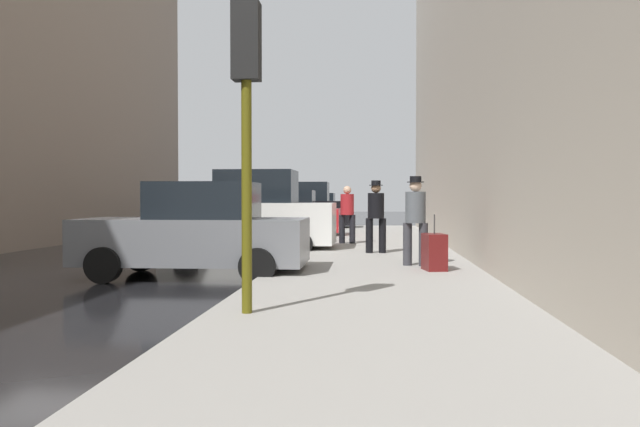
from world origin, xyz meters
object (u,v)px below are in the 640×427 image
(parked_red_hatchback, at_px, (284,216))
(rolling_suitcase, at_px, (434,252))
(pedestrian_with_beanie, at_px, (415,216))
(pedestrian_in_red_jacket, at_px, (347,211))
(parked_white_van, at_px, (252,215))
(fire_hydrant, at_px, (324,231))
(traffic_light, at_px, (247,89))
(parked_blue_sedan, at_px, (315,210))
(parked_gray_coupe, at_px, (197,232))
(parked_black_suv, at_px, (303,208))
(pedestrian_with_fedora, at_px, (376,213))

(parked_red_hatchback, height_order, rolling_suitcase, parked_red_hatchback)
(pedestrian_with_beanie, distance_m, pedestrian_in_red_jacket, 6.30)
(parked_white_van, relative_size, fire_hydrant, 6.54)
(fire_hydrant, relative_size, traffic_light, 0.20)
(parked_blue_sedan, xyz_separation_m, pedestrian_in_red_jacket, (2.52, -16.04, 0.26))
(parked_blue_sedan, xyz_separation_m, pedestrian_with_beanie, (4.14, -22.13, 0.29))
(parked_white_van, bearing_deg, traffic_light, -79.03)
(pedestrian_with_beanie, bearing_deg, parked_gray_coupe, -166.05)
(parked_black_suv, bearing_deg, pedestrian_with_fedora, -76.00)
(pedestrian_with_beanie, height_order, pedestrian_with_fedora, same)
(parked_red_hatchback, relative_size, parked_black_suv, 0.92)
(parked_black_suv, relative_size, parked_blue_sedan, 1.10)
(fire_hydrant, bearing_deg, parked_white_van, -129.63)
(pedestrian_with_beanie, distance_m, rolling_suitcase, 1.04)
(parked_white_van, height_order, pedestrian_with_fedora, parked_white_van)
(pedestrian_with_beanie, bearing_deg, pedestrian_in_red_jacket, 104.93)
(parked_gray_coupe, distance_m, parked_black_suv, 17.40)
(parked_gray_coupe, xyz_separation_m, pedestrian_in_red_jacket, (2.52, 7.12, 0.26))
(parked_red_hatchback, xyz_separation_m, pedestrian_with_fedora, (3.37, -7.50, 0.29))
(parked_red_hatchback, height_order, pedestrian_with_fedora, pedestrian_with_fedora)
(fire_hydrant, xyz_separation_m, pedestrian_in_red_jacket, (0.72, -0.33, 0.61))
(parked_white_van, bearing_deg, fire_hydrant, 50.37)
(parked_white_van, xyz_separation_m, fire_hydrant, (1.80, 2.18, -0.54))
(parked_black_suv, bearing_deg, parked_white_van, -90.00)
(parked_black_suv, height_order, pedestrian_with_fedora, parked_black_suv)
(fire_hydrant, height_order, traffic_light, traffic_light)
(parked_white_van, relative_size, parked_red_hatchback, 1.09)
(parked_blue_sedan, bearing_deg, rolling_suitcase, -79.01)
(parked_blue_sedan, height_order, pedestrian_in_red_jacket, pedestrian_in_red_jacket)
(parked_white_van, height_order, rolling_suitcase, parked_white_van)
(fire_hydrant, bearing_deg, rolling_suitcase, -69.80)
(traffic_light, distance_m, pedestrian_with_fedora, 8.49)
(pedestrian_with_beanie, bearing_deg, parked_blue_sedan, 100.61)
(parked_blue_sedan, bearing_deg, parked_black_suv, -90.00)
(pedestrian_with_fedora, height_order, pedestrian_in_red_jacket, pedestrian_with_fedora)
(parked_red_hatchback, distance_m, rolling_suitcase, 11.98)
(parked_black_suv, xyz_separation_m, traffic_light, (1.85, -21.70, 1.73))
(pedestrian_with_fedora, bearing_deg, parked_blue_sedan, 99.92)
(fire_hydrant, distance_m, pedestrian_with_beanie, 6.86)
(parked_blue_sedan, distance_m, rolling_suitcase, 23.32)
(parked_red_hatchback, bearing_deg, fire_hydrant, -65.47)
(pedestrian_with_fedora, bearing_deg, parked_black_suv, 104.00)
(fire_hydrant, relative_size, pedestrian_in_red_jacket, 0.41)
(parked_blue_sedan, height_order, pedestrian_with_beanie, pedestrian_with_beanie)
(parked_gray_coupe, xyz_separation_m, fire_hydrant, (1.80, 7.44, -0.35))
(parked_white_van, distance_m, pedestrian_in_red_jacket, 3.13)
(parked_gray_coupe, height_order, traffic_light, traffic_light)
(parked_gray_coupe, bearing_deg, parked_white_van, 90.00)
(parked_red_hatchback, relative_size, parked_blue_sedan, 1.00)
(parked_blue_sedan, bearing_deg, pedestrian_with_fedora, -80.08)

